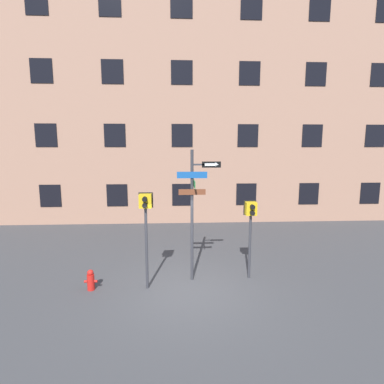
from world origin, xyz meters
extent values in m
plane|color=#38383A|center=(0.00, 0.00, 0.00)|extent=(60.00, 60.00, 0.00)
cube|color=#936B56|center=(0.00, 7.97, 6.19)|extent=(24.00, 0.60, 12.38)
cube|color=black|center=(-6.86, 7.65, 1.55)|extent=(1.08, 0.03, 1.16)
cube|color=black|center=(-3.43, 7.65, 1.55)|extent=(1.08, 0.03, 1.16)
cube|color=black|center=(0.00, 7.65, 1.55)|extent=(1.08, 0.03, 1.16)
cube|color=black|center=(3.43, 7.65, 1.55)|extent=(1.08, 0.03, 1.16)
cube|color=black|center=(6.86, 7.65, 1.55)|extent=(1.08, 0.03, 1.16)
cube|color=black|center=(10.29, 7.65, 1.55)|extent=(1.08, 0.03, 1.16)
cube|color=black|center=(-6.86, 7.65, 4.64)|extent=(1.08, 0.03, 1.16)
cube|color=black|center=(-3.43, 7.65, 4.64)|extent=(1.08, 0.03, 1.16)
cube|color=black|center=(0.00, 7.65, 4.64)|extent=(1.08, 0.03, 1.16)
cube|color=black|center=(3.43, 7.65, 4.64)|extent=(1.08, 0.03, 1.16)
cube|color=black|center=(6.86, 7.65, 4.64)|extent=(1.08, 0.03, 1.16)
cube|color=black|center=(10.29, 7.65, 4.64)|extent=(1.08, 0.03, 1.16)
cube|color=black|center=(-6.86, 7.65, 7.74)|extent=(1.08, 0.03, 1.16)
cube|color=black|center=(-3.43, 7.65, 7.74)|extent=(1.08, 0.03, 1.16)
cube|color=black|center=(0.00, 7.65, 7.74)|extent=(1.08, 0.03, 1.16)
cube|color=black|center=(3.43, 7.65, 7.74)|extent=(1.08, 0.03, 1.16)
cube|color=black|center=(6.86, 7.65, 7.74)|extent=(1.08, 0.03, 1.16)
cube|color=black|center=(10.29, 7.65, 7.74)|extent=(1.08, 0.03, 1.16)
cube|color=black|center=(-6.86, 7.65, 10.83)|extent=(1.08, 0.03, 1.16)
cube|color=black|center=(-3.43, 7.65, 10.83)|extent=(1.08, 0.03, 1.16)
cube|color=black|center=(0.00, 7.65, 10.83)|extent=(1.08, 0.03, 1.16)
cube|color=black|center=(3.43, 7.65, 10.83)|extent=(1.08, 0.03, 1.16)
cube|color=black|center=(6.86, 7.65, 10.83)|extent=(1.08, 0.03, 1.16)
cylinder|color=#2D2D33|center=(0.16, 0.76, 2.00)|extent=(0.09, 0.09, 4.00)
cube|color=#2D2D33|center=(0.45, 0.76, 3.57)|extent=(0.57, 0.05, 0.05)
cube|color=#14478C|center=(0.16, 0.70, 3.27)|extent=(0.89, 0.02, 0.19)
cube|color=#196B2D|center=(0.22, 0.76, 3.01)|extent=(0.02, 1.00, 0.19)
cube|color=brown|center=(0.16, 0.70, 2.76)|extent=(0.80, 0.02, 0.17)
cube|color=black|center=(0.73, 0.75, 3.57)|extent=(0.56, 0.02, 0.18)
cube|color=white|center=(0.69, 0.73, 3.57)|extent=(0.32, 0.01, 0.07)
cone|color=white|center=(0.89, 0.73, 3.57)|extent=(0.10, 0.14, 0.14)
cylinder|color=#2D2D33|center=(-1.17, 0.24, 1.20)|extent=(0.08, 0.08, 2.40)
cube|color=gold|center=(-1.17, 0.24, 2.59)|extent=(0.35, 0.26, 0.38)
cube|color=black|center=(-1.17, 0.38, 2.59)|extent=(0.41, 0.02, 0.44)
cylinder|color=black|center=(-1.17, 0.05, 2.67)|extent=(0.13, 0.12, 0.13)
cylinder|color=black|center=(-1.17, 0.05, 2.50)|extent=(0.13, 0.12, 0.13)
cylinder|color=orange|center=(-1.17, 0.11, 2.67)|extent=(0.11, 0.01, 0.11)
cylinder|color=#2D2D33|center=(1.96, 0.79, 1.01)|extent=(0.08, 0.08, 2.02)
cube|color=gold|center=(1.96, 0.79, 2.22)|extent=(0.33, 0.26, 0.40)
cube|color=black|center=(1.96, 0.93, 2.22)|extent=(0.39, 0.02, 0.46)
cylinder|color=black|center=(1.96, 0.60, 2.31)|extent=(0.14, 0.12, 0.14)
cylinder|color=black|center=(1.96, 0.60, 2.13)|extent=(0.14, 0.12, 0.14)
cylinder|color=orange|center=(1.96, 0.66, 2.31)|extent=(0.11, 0.01, 0.11)
cylinder|color=red|center=(-2.78, 0.22, 0.23)|extent=(0.21, 0.21, 0.46)
sphere|color=red|center=(-2.78, 0.22, 0.52)|extent=(0.18, 0.18, 0.18)
cylinder|color=red|center=(-2.93, 0.22, 0.25)|extent=(0.08, 0.07, 0.07)
cylinder|color=red|center=(-2.64, 0.22, 0.25)|extent=(0.08, 0.07, 0.07)
camera|label=1|loc=(-0.29, -8.02, 4.11)|focal=28.00mm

